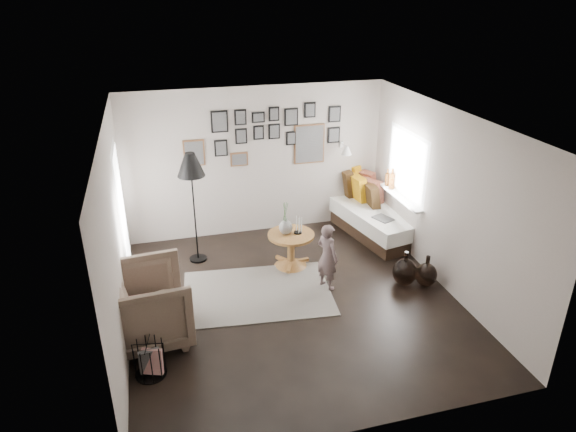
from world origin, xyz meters
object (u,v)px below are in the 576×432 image
object	(u,v)px
daybed	(370,211)
armchair	(145,306)
demijohn_small	(426,275)
floor_lamp	(191,169)
magazine_basket	(150,359)
demijohn_large	(405,272)
pedestal_table	(291,251)
child	(327,257)
vase	(286,225)

from	to	relation	value
daybed	armchair	bearing A→B (deg)	-162.13
daybed	demijohn_small	bearing A→B (deg)	-100.61
armchair	floor_lamp	size ratio (longest dim) A/B	0.59
magazine_basket	demijohn_large	world-z (taller)	demijohn_large
pedestal_table	child	bearing A→B (deg)	-65.03
pedestal_table	floor_lamp	xyz separation A→B (m)	(-1.41, 0.60, 1.30)
floor_lamp	magazine_basket	xyz separation A→B (m)	(-0.82, -2.57, -1.35)
floor_lamp	demijohn_small	xyz separation A→B (m)	(3.18, -1.69, -1.38)
vase	floor_lamp	bearing A→B (deg)	156.28
pedestal_table	demijohn_large	xyz separation A→B (m)	(1.49, -0.97, -0.05)
magazine_basket	armchair	bearing A→B (deg)	90.18
child	pedestal_table	bearing A→B (deg)	-1.99
pedestal_table	daybed	distance (m)	1.99
pedestal_table	demijohn_small	world-z (taller)	pedestal_table
armchair	pedestal_table	bearing A→B (deg)	-65.35
vase	demijohn_small	distance (m)	2.23
pedestal_table	vase	bearing A→B (deg)	165.96
vase	demijohn_large	bearing A→B (deg)	-32.22
vase	magazine_basket	world-z (taller)	vase
daybed	magazine_basket	bearing A→B (deg)	-155.07
pedestal_table	demijohn_small	xyz separation A→B (m)	(1.77, -1.09, -0.08)
vase	armchair	world-z (taller)	vase
pedestal_table	demijohn_large	size ratio (longest dim) A/B	1.33
armchair	demijohn_small	bearing A→B (deg)	-92.48
magazine_basket	child	bearing A→B (deg)	25.80
pedestal_table	magazine_basket	bearing A→B (deg)	-138.42
child	magazine_basket	bearing A→B (deg)	88.83
vase	armchair	bearing A→B (deg)	-148.81
demijohn_large	demijohn_small	world-z (taller)	demijohn_large
daybed	demijohn_large	xyz separation A→B (m)	(-0.26, -1.91, -0.13)
vase	demijohn_small	size ratio (longest dim) A/B	1.05
daybed	demijohn_large	distance (m)	1.94
vase	child	xyz separation A→B (m)	(0.42, -0.75, -0.22)
daybed	pedestal_table	bearing A→B (deg)	-162.93
armchair	magazine_basket	size ratio (longest dim) A/B	2.50
daybed	child	size ratio (longest dim) A/B	2.27
pedestal_table	demijohn_large	bearing A→B (deg)	-33.05
demijohn_small	child	distance (m)	1.51
vase	child	distance (m)	0.89
magazine_basket	demijohn_small	xyz separation A→B (m)	(4.00, 0.89, -0.02)
daybed	armchair	size ratio (longest dim) A/B	2.16
pedestal_table	floor_lamp	world-z (taller)	floor_lamp
vase	demijohn_small	world-z (taller)	vase
vase	floor_lamp	xyz separation A→B (m)	(-1.33, 0.58, 0.83)
armchair	demijohn_small	size ratio (longest dim) A/B	2.16
daybed	floor_lamp	world-z (taller)	floor_lamp
floor_lamp	demijohn_large	size ratio (longest dim) A/B	3.32
daybed	demijohn_large	bearing A→B (deg)	-109.18
floor_lamp	daybed	bearing A→B (deg)	6.25
vase	child	world-z (taller)	vase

